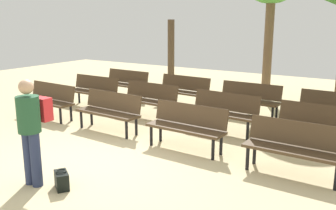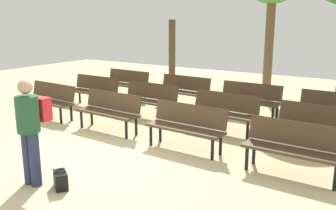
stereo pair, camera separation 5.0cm
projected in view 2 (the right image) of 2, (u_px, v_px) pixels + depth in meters
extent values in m
plane|color=beige|center=(91.00, 162.00, 6.72)|extent=(24.00, 24.00, 0.00)
cube|color=#4C3823|center=(48.00, 102.00, 9.56)|extent=(1.62, 0.53, 0.05)
cube|color=#4C3823|center=(53.00, 91.00, 9.66)|extent=(1.60, 0.21, 0.40)
cylinder|color=black|center=(27.00, 108.00, 9.89)|extent=(0.06, 0.06, 0.40)
cylinder|color=black|center=(61.00, 116.00, 9.09)|extent=(0.06, 0.06, 0.40)
cylinder|color=black|center=(37.00, 105.00, 10.14)|extent=(0.06, 0.06, 0.40)
cylinder|color=black|center=(71.00, 113.00, 9.34)|extent=(0.06, 0.06, 0.40)
cube|color=#4C3823|center=(108.00, 113.00, 8.43)|extent=(1.62, 0.52, 0.05)
cube|color=#4C3823|center=(113.00, 101.00, 8.53)|extent=(1.60, 0.20, 0.40)
cylinder|color=black|center=(81.00, 119.00, 8.76)|extent=(0.06, 0.06, 0.40)
cylinder|color=black|center=(126.00, 130.00, 7.96)|extent=(0.06, 0.06, 0.40)
cylinder|color=black|center=(92.00, 116.00, 9.01)|extent=(0.06, 0.06, 0.40)
cylinder|color=black|center=(136.00, 126.00, 8.21)|extent=(0.06, 0.06, 0.40)
cube|color=#4C3823|center=(185.00, 129.00, 7.24)|extent=(1.61, 0.50, 0.05)
cube|color=#4C3823|center=(190.00, 114.00, 7.35)|extent=(1.60, 0.18, 0.40)
cylinder|color=black|center=(151.00, 136.00, 7.56)|extent=(0.06, 0.06, 0.40)
cylinder|color=black|center=(212.00, 149.00, 6.78)|extent=(0.06, 0.06, 0.40)
cylinder|color=black|center=(160.00, 132.00, 7.81)|extent=(0.06, 0.06, 0.40)
cylinder|color=black|center=(221.00, 145.00, 7.03)|extent=(0.06, 0.06, 0.40)
cube|color=#4C3823|center=(292.00, 151.00, 6.04)|extent=(1.61, 0.47, 0.05)
cube|color=#4C3823|center=(297.00, 134.00, 6.14)|extent=(1.60, 0.16, 0.40)
cylinder|color=black|center=(247.00, 159.00, 6.34)|extent=(0.06, 0.06, 0.40)
cylinder|color=black|center=(335.00, 178.00, 5.58)|extent=(0.06, 0.06, 0.40)
cylinder|color=black|center=(254.00, 153.00, 6.60)|extent=(0.06, 0.06, 0.40)
cube|color=#4C3823|center=(92.00, 92.00, 10.73)|extent=(1.61, 0.46, 0.05)
cube|color=#4C3823|center=(97.00, 83.00, 10.84)|extent=(1.60, 0.14, 0.40)
cylinder|color=black|center=(72.00, 98.00, 11.03)|extent=(0.06, 0.06, 0.40)
cylinder|color=black|center=(107.00, 104.00, 10.28)|extent=(0.06, 0.06, 0.40)
cylinder|color=black|center=(80.00, 96.00, 11.29)|extent=(0.06, 0.06, 0.40)
cylinder|color=black|center=(115.00, 102.00, 10.54)|extent=(0.06, 0.06, 0.40)
cube|color=#4C3823|center=(147.00, 101.00, 9.60)|extent=(1.62, 0.52, 0.05)
cube|color=#4C3823|center=(152.00, 91.00, 9.70)|extent=(1.60, 0.20, 0.40)
cylinder|color=black|center=(123.00, 107.00, 9.92)|extent=(0.06, 0.06, 0.40)
cylinder|color=black|center=(166.00, 115.00, 9.12)|extent=(0.06, 0.06, 0.40)
cylinder|color=black|center=(131.00, 105.00, 10.17)|extent=(0.06, 0.06, 0.40)
cylinder|color=black|center=(173.00, 113.00, 9.38)|extent=(0.06, 0.06, 0.40)
cube|color=#4C3823|center=(222.00, 114.00, 8.36)|extent=(1.62, 0.54, 0.05)
cube|color=#4C3823|center=(227.00, 101.00, 8.46)|extent=(1.60, 0.22, 0.40)
cylinder|color=black|center=(191.00, 120.00, 8.69)|extent=(0.06, 0.06, 0.40)
cylinder|color=black|center=(247.00, 131.00, 7.88)|extent=(0.06, 0.06, 0.40)
cylinder|color=black|center=(199.00, 117.00, 8.94)|extent=(0.06, 0.06, 0.40)
cylinder|color=black|center=(254.00, 127.00, 8.13)|extent=(0.06, 0.06, 0.40)
cube|color=#4C3823|center=(317.00, 129.00, 7.21)|extent=(1.62, 0.50, 0.05)
cube|color=#4C3823|center=(321.00, 115.00, 7.31)|extent=(1.60, 0.18, 0.40)
cylinder|color=black|center=(278.00, 136.00, 7.53)|extent=(0.06, 0.06, 0.40)
cylinder|color=black|center=(283.00, 132.00, 7.78)|extent=(0.06, 0.06, 0.40)
cube|color=#4C3823|center=(125.00, 85.00, 11.90)|extent=(1.62, 0.51, 0.05)
cube|color=#4C3823|center=(129.00, 76.00, 12.01)|extent=(1.60, 0.19, 0.40)
cylinder|color=black|center=(105.00, 90.00, 12.22)|extent=(0.06, 0.06, 0.40)
cylinder|color=black|center=(139.00, 95.00, 11.43)|extent=(0.06, 0.06, 0.40)
cylinder|color=black|center=(112.00, 89.00, 12.48)|extent=(0.06, 0.06, 0.40)
cylinder|color=black|center=(145.00, 94.00, 11.69)|extent=(0.06, 0.06, 0.40)
cube|color=#4C3823|center=(182.00, 92.00, 10.74)|extent=(1.62, 0.53, 0.05)
cube|color=#4C3823|center=(186.00, 83.00, 10.85)|extent=(1.60, 0.21, 0.40)
cylinder|color=black|center=(159.00, 98.00, 11.07)|extent=(0.06, 0.06, 0.40)
cylinder|color=black|center=(200.00, 104.00, 10.27)|extent=(0.06, 0.06, 0.40)
cylinder|color=black|center=(166.00, 96.00, 11.32)|extent=(0.06, 0.06, 0.40)
cylinder|color=black|center=(206.00, 102.00, 10.52)|extent=(0.06, 0.06, 0.40)
cube|color=#4C3823|center=(248.00, 101.00, 9.59)|extent=(1.61, 0.46, 0.05)
cube|color=#4C3823|center=(252.00, 91.00, 9.69)|extent=(1.60, 0.14, 0.40)
cylinder|color=black|center=(220.00, 108.00, 9.89)|extent=(0.06, 0.06, 0.40)
cylinder|color=black|center=(273.00, 115.00, 9.13)|extent=(0.06, 0.06, 0.40)
cylinder|color=black|center=(226.00, 105.00, 10.15)|extent=(0.06, 0.06, 0.40)
cylinder|color=black|center=(277.00, 112.00, 9.39)|extent=(0.06, 0.06, 0.40)
cube|color=#4C3823|center=(334.00, 113.00, 8.41)|extent=(1.61, 0.49, 0.05)
cylinder|color=black|center=(299.00, 120.00, 8.72)|extent=(0.06, 0.06, 0.40)
cylinder|color=black|center=(303.00, 117.00, 8.98)|extent=(0.06, 0.06, 0.40)
cylinder|color=#4C3A28|center=(172.00, 50.00, 15.18)|extent=(0.27, 0.27, 2.43)
cylinder|color=brown|center=(269.00, 46.00, 11.62)|extent=(0.27, 0.27, 3.33)
cylinder|color=navy|center=(35.00, 159.00, 5.70)|extent=(0.16, 0.16, 0.85)
cylinder|color=navy|center=(28.00, 157.00, 5.79)|extent=(0.16, 0.16, 0.85)
cylinder|color=#235133|center=(28.00, 114.00, 5.58)|extent=(0.35, 0.35, 0.55)
sphere|color=tan|center=(25.00, 87.00, 5.49)|extent=(0.22, 0.22, 0.22)
cube|color=red|center=(41.00, 109.00, 5.79)|extent=(0.28, 0.18, 0.36)
cube|color=black|center=(61.00, 180.00, 5.68)|extent=(0.37, 0.33, 0.26)
torus|color=black|center=(60.00, 171.00, 5.64)|extent=(0.16, 0.16, 0.02)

